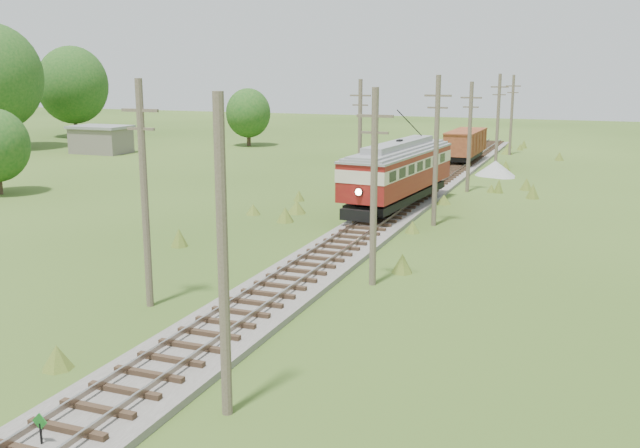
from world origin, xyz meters
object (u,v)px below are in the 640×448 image
at_px(gravel_pile, 497,169).
at_px(streetcar, 399,169).
at_px(switch_marker, 41,430).
at_px(gondola, 466,144).

bearing_deg(gravel_pile, streetcar, -101.94).
relative_size(switch_marker, gondola, 0.13).
distance_m(switch_marker, gravel_pile, 52.05).
height_order(streetcar, gravel_pile, streetcar).
xyz_separation_m(streetcar, gondola, (0.00, 25.48, -0.75)).
height_order(switch_marker, streetcar, streetcar).
distance_m(switch_marker, streetcar, 33.15).
bearing_deg(streetcar, gondola, 95.19).
bearing_deg(switch_marker, streetcar, 89.65).
relative_size(gondola, gravel_pile, 2.21).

